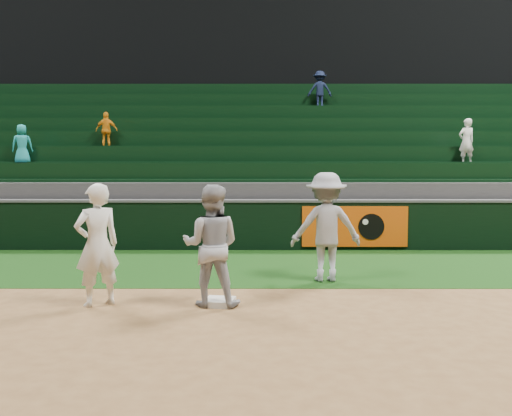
{
  "coord_description": "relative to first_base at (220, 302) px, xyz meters",
  "views": [
    {
      "loc": [
        0.59,
        -8.92,
        2.3
      ],
      "look_at": [
        0.57,
        2.3,
        1.3
      ],
      "focal_mm": 40.0,
      "sensor_mm": 36.0,
      "label": 1
    }
  ],
  "objects": [
    {
      "name": "ground",
      "position": [
        -0.01,
        0.2,
        -0.05
      ],
      "size": [
        70.0,
        70.0,
        0.0
      ],
      "primitive_type": "plane",
      "color": "brown",
      "rests_on": "ground"
    },
    {
      "name": "foul_grass",
      "position": [
        -0.01,
        3.2,
        -0.05
      ],
      "size": [
        36.0,
        4.2,
        0.01
      ],
      "primitive_type": "cube",
      "color": "black",
      "rests_on": "ground"
    },
    {
      "name": "upper_deck",
      "position": [
        -0.01,
        17.65,
        5.95
      ],
      "size": [
        40.0,
        12.0,
        12.0
      ],
      "primitive_type": "cube",
      "color": "black",
      "rests_on": "ground"
    },
    {
      "name": "first_base",
      "position": [
        0.0,
        0.0,
        0.0
      ],
      "size": [
        0.5,
        0.5,
        0.1
      ],
      "primitive_type": "cube",
      "rotation": [
        0.0,
        0.0,
        -0.15
      ],
      "color": "silver",
      "rests_on": "ground"
    },
    {
      "name": "first_baseman",
      "position": [
        -1.89,
        -0.01,
        0.9
      ],
      "size": [
        0.83,
        0.76,
        1.91
      ],
      "primitive_type": "imported",
      "rotation": [
        0.0,
        0.0,
        3.73
      ],
      "color": "white",
      "rests_on": "ground"
    },
    {
      "name": "baserunner",
      "position": [
        -0.13,
        -0.01,
        0.89
      ],
      "size": [
        0.98,
        0.8,
        1.89
      ],
      "primitive_type": "imported",
      "rotation": [
        0.0,
        0.0,
        3.04
      ],
      "color": "#A1A2AB",
      "rests_on": "ground"
    },
    {
      "name": "base_coach",
      "position": [
        1.86,
        1.74,
        0.97
      ],
      "size": [
        1.35,
        0.84,
        2.02
      ],
      "primitive_type": "imported",
      "rotation": [
        0.0,
        0.0,
        3.21
      ],
      "color": "#8F929B",
      "rests_on": "foul_grass"
    },
    {
      "name": "field_wall",
      "position": [
        0.02,
        5.4,
        0.58
      ],
      "size": [
        36.0,
        0.45,
        1.25
      ],
      "color": "black",
      "rests_on": "ground"
    },
    {
      "name": "stadium_seating",
      "position": [
        -0.01,
        9.17,
        1.65
      ],
      "size": [
        36.0,
        5.95,
        5.13
      ],
      "color": "#343437",
      "rests_on": "ground"
    }
  ]
}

